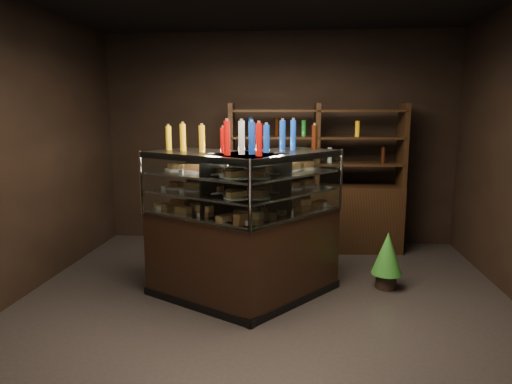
% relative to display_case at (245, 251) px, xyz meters
% --- Properties ---
extents(ground, '(5.00, 5.00, 0.00)m').
position_rel_display_case_xyz_m(ground, '(0.21, -0.31, -0.50)').
color(ground, black).
rests_on(ground, ground).
extents(room_shell, '(5.02, 5.02, 3.01)m').
position_rel_display_case_xyz_m(room_shell, '(0.21, -0.31, 1.44)').
color(room_shell, black).
rests_on(room_shell, ground).
extents(display_case, '(2.06, 1.52, 1.51)m').
position_rel_display_case_xyz_m(display_case, '(0.00, 0.00, 0.00)').
color(display_case, black).
rests_on(display_case, ground).
extents(food_display, '(1.66, 1.08, 0.46)m').
position_rel_display_case_xyz_m(food_display, '(0.00, -0.00, 0.66)').
color(food_display, '#AF6F3E').
rests_on(food_display, display_case).
extents(bottles_top, '(1.49, 0.94, 0.30)m').
position_rel_display_case_xyz_m(bottles_top, '(-0.00, 0.00, 1.14)').
color(bottles_top, silver).
rests_on(bottles_top, display_case).
extents(potted_conifer, '(0.33, 0.33, 0.71)m').
position_rel_display_case_xyz_m(potted_conifer, '(1.49, 0.41, -0.10)').
color(potted_conifer, black).
rests_on(potted_conifer, ground).
extents(back_shelving, '(2.35, 0.55, 2.00)m').
position_rel_display_case_xyz_m(back_shelving, '(0.76, 1.74, 0.11)').
color(back_shelving, black).
rests_on(back_shelving, ground).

